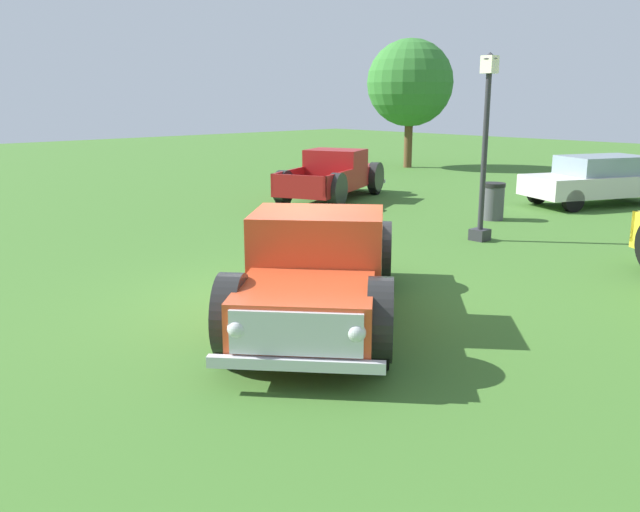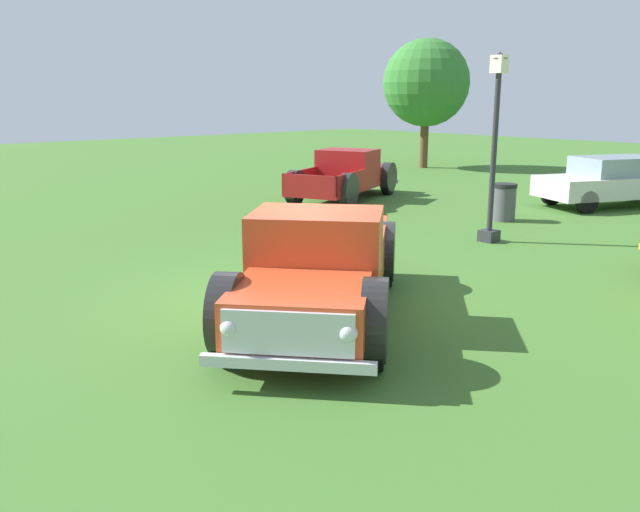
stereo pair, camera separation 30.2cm
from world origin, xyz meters
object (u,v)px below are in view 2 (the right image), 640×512
at_px(lamp_post_near, 494,145).
at_px(trash_can, 504,202).
at_px(pickup_truck_foreground, 316,272).
at_px(pickup_truck_behind_left, 348,175).
at_px(sedan_distant_b, 614,181).
at_px(oak_tree_east, 426,83).

relative_size(lamp_post_near, trash_can, 4.20).
distance_m(pickup_truck_foreground, trash_can, 9.27).
distance_m(pickup_truck_behind_left, lamp_post_near, 6.99).
bearing_deg(trash_can, sedan_distant_b, 79.87).
relative_size(pickup_truck_foreground, sedan_distant_b, 1.11).
bearing_deg(pickup_truck_foreground, lamp_post_near, 104.39).
xyz_separation_m(sedan_distant_b, lamp_post_near, (0.45, -6.68, 1.34)).
height_order(trash_can, oak_tree_east, oak_tree_east).
bearing_deg(lamp_post_near, pickup_truck_foreground, -75.61).
bearing_deg(trash_can, pickup_truck_foreground, -71.97).
height_order(pickup_truck_behind_left, sedan_distant_b, pickup_truck_behind_left).
bearing_deg(pickup_truck_foreground, trash_can, 108.03).
distance_m(sedan_distant_b, lamp_post_near, 6.83).
xyz_separation_m(pickup_truck_foreground, sedan_distant_b, (-2.10, 13.11, -0.01)).
relative_size(pickup_truck_foreground, oak_tree_east, 0.92).
xyz_separation_m(pickup_truck_foreground, pickup_truck_behind_left, (-8.21, 8.40, -0.03)).
height_order(sedan_distant_b, trash_can, sedan_distant_b).
distance_m(lamp_post_near, trash_can, 3.13).
height_order(pickup_truck_foreground, lamp_post_near, lamp_post_near).
bearing_deg(oak_tree_east, pickup_truck_foreground, -53.71).
distance_m(sedan_distant_b, oak_tree_east, 11.75).
relative_size(pickup_truck_foreground, pickup_truck_behind_left, 0.97).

